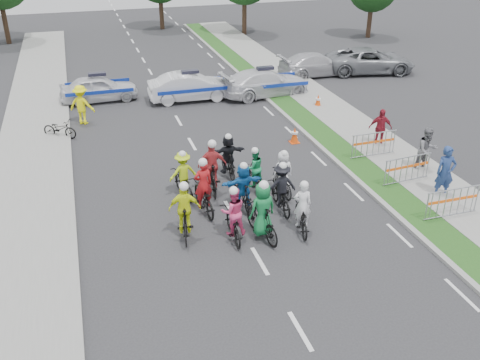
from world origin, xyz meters
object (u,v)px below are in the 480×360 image
object	(u,v)px
civilian_suv	(370,61)
spectator_2	(380,128)
rider_8	(254,174)
spectator_1	(427,150)
police_car_0	(99,88)
civilian_sedan	(316,64)
cone_0	(295,135)
rider_5	(243,190)
rider_6	(203,194)
rider_0	(301,214)
rider_3	(185,216)
rider_9	(212,172)
police_car_2	(265,83)
rider_4	(281,191)
spectator_0	(445,172)
marshal_hiviz	(82,105)
parked_bike	(60,129)
cone_1	(318,101)
rider_10	(183,178)
barrier_2	(373,146)
barrier_1	(407,170)
rider_11	(228,158)
rider_1	(262,216)
barrier_0	(452,204)
rider_2	(233,219)
rider_7	(282,177)
police_car_1	(190,87)

from	to	relation	value
civilian_suv	spectator_2	xyz separation A→B (m)	(-5.41, -10.44, 0.09)
rider_8	spectator_1	xyz separation A→B (m)	(6.75, -0.52, 0.26)
police_car_0	spectator_2	size ratio (longest dim) A/B	2.37
civilian_sedan	cone_0	xyz separation A→B (m)	(-5.24, -9.37, -0.34)
rider_5	rider_6	xyz separation A→B (m)	(-1.29, 0.29, -0.10)
rider_0	rider_3	xyz separation A→B (m)	(-3.54, 0.72, 0.15)
rider_9	police_car_2	xyz separation A→B (m)	(5.48, 9.91, -0.06)
rider_4	civilian_sedan	bearing A→B (deg)	-116.53
spectator_0	cone_0	bearing A→B (deg)	128.39
spectator_0	marshal_hiviz	xyz separation A→B (m)	(-11.74, 11.14, -0.02)
rider_9	rider_5	bearing A→B (deg)	119.46
rider_9	parked_bike	world-z (taller)	rider_9
cone_0	cone_1	distance (m)	4.87
cone_0	rider_10	bearing A→B (deg)	-149.11
parked_bike	rider_8	bearing A→B (deg)	-105.56
barrier_2	parked_bike	xyz separation A→B (m)	(-12.11, 6.04, -0.14)
police_car_2	cone_1	bearing A→B (deg)	-151.50
police_car_2	barrier_1	bearing A→B (deg)	-180.00
police_car_0	spectator_1	distance (m)	16.84
barrier_1	cone_1	world-z (taller)	barrier_1
spectator_0	spectator_2	xyz separation A→B (m)	(0.17, 4.62, -0.11)
rider_11	civilian_sedan	size ratio (longest dim) A/B	0.37
rider_1	cone_1	world-z (taller)	rider_1
rider_11	civilian_suv	world-z (taller)	rider_11
barrier_0	parked_bike	xyz separation A→B (m)	(-12.11, 11.04, -0.14)
rider_2	rider_3	xyz separation A→B (m)	(-1.37, 0.53, 0.06)
rider_10	barrier_1	xyz separation A→B (m)	(7.98, -1.53, -0.13)
rider_7	marshal_hiviz	xyz separation A→B (m)	(-6.42, 9.31, 0.25)
rider_6	civilian_suv	distance (m)	19.37
rider_1	rider_8	distance (m)	3.15
rider_10	marshal_hiviz	size ratio (longest dim) A/B	0.97
rider_9	police_car_0	bearing A→B (deg)	-67.80
rider_11	barrier_1	world-z (taller)	rider_11
barrier_2	rider_11	bearing A→B (deg)	178.27
rider_1	rider_7	bearing A→B (deg)	-133.58
police_car_1	marshal_hiviz	xyz separation A→B (m)	(-5.59, -1.91, 0.20)
rider_10	parked_bike	world-z (taller)	rider_10
spectator_1	marshal_hiviz	size ratio (longest dim) A/B	0.97
rider_3	rider_5	bearing A→B (deg)	-143.56
police_car_0	marshal_hiviz	size ratio (longest dim) A/B	2.15
parked_bike	rider_3	bearing A→B (deg)	-127.14
rider_3	cone_0	size ratio (longest dim) A/B	2.76
rider_0	barrier_2	distance (m)	6.47
rider_4	barrier_2	size ratio (longest dim) A/B	0.90
rider_9	police_car_2	distance (m)	11.33
rider_1	civilian_sedan	distance (m)	18.46
rider_3	barrier_1	world-z (taller)	rider_3
rider_5	rider_7	world-z (taller)	rider_5
police_car_1	civilian_suv	bearing A→B (deg)	-78.70
civilian_sedan	marshal_hiviz	size ratio (longest dim) A/B	2.52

